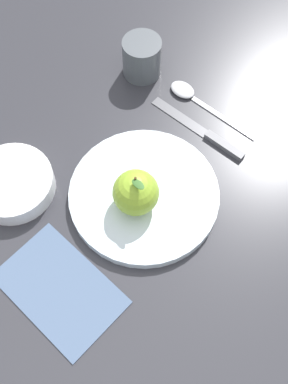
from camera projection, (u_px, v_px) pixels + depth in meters
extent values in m
plane|color=#2D2D33|center=(144.00, 183.00, 0.80)|extent=(2.40, 2.40, 0.00)
cylinder|color=silver|center=(144.00, 195.00, 0.78)|extent=(0.24, 0.24, 0.02)
torus|color=silver|center=(144.00, 194.00, 0.78)|extent=(0.24, 0.24, 0.01)
sphere|color=#8CB22D|center=(136.00, 193.00, 0.73)|extent=(0.07, 0.07, 0.07)
cylinder|color=#4C3319|center=(135.00, 180.00, 0.70)|extent=(0.00, 0.00, 0.01)
ellipsoid|color=#386628|center=(138.00, 184.00, 0.69)|extent=(0.03, 0.02, 0.01)
cylinder|color=white|center=(13.00, 184.00, 0.78)|extent=(0.14, 0.14, 0.03)
torus|color=white|center=(11.00, 180.00, 0.77)|extent=(0.14, 0.14, 0.01)
cylinder|color=#BBBBBD|center=(11.00, 180.00, 0.77)|extent=(0.11, 0.11, 0.01)
cylinder|color=#4C5156|center=(142.00, 58.00, 0.88)|extent=(0.07, 0.07, 0.07)
torus|color=#4C5156|center=(142.00, 44.00, 0.85)|extent=(0.07, 0.07, 0.01)
cylinder|color=#35393C|center=(142.00, 44.00, 0.85)|extent=(0.06, 0.06, 0.01)
cube|color=#59595E|center=(180.00, 117.00, 0.86)|extent=(0.11, 0.07, 0.00)
cube|color=#59595E|center=(224.00, 145.00, 0.83)|extent=(0.08, 0.05, 0.01)
ellipsoid|color=silver|center=(183.00, 90.00, 0.88)|extent=(0.06, 0.05, 0.01)
cube|color=silver|center=(223.00, 118.00, 0.86)|extent=(0.13, 0.07, 0.01)
cube|color=slate|center=(60.00, 289.00, 0.72)|extent=(0.22, 0.18, 0.00)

